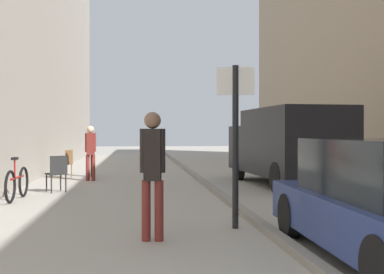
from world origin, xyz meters
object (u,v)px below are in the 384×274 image
pedestrian_far_crossing (153,167)px  cafe_chair_near_window (66,162)px  delivery_van (286,144)px  street_sign_post (235,132)px  pedestrian_main_foreground (91,149)px  bicycle_leaning (17,183)px  cafe_chair_by_doorway (57,171)px  pedestrian_mid_block (90,150)px

pedestrian_far_crossing → cafe_chair_near_window: bearing=112.6°
delivery_van → street_sign_post: (-2.72, -6.01, 0.35)m
delivery_van → cafe_chair_near_window: bearing=151.7°
pedestrian_main_foreground → cafe_chair_near_window: (-0.91, 1.05, -0.46)m
bicycle_leaning → cafe_chair_near_window: bearing=88.8°
pedestrian_far_crossing → bicycle_leaning: 5.41m
street_sign_post → delivery_van: bearing=-104.1°
street_sign_post → cafe_chair_by_doorway: (-3.58, 5.08, -1.00)m
pedestrian_main_foreground → cafe_chair_by_doorway: (-0.56, -2.93, -0.46)m
delivery_van → pedestrian_mid_block: bearing=145.6°
bicycle_leaning → pedestrian_mid_block: bearing=81.8°
delivery_van → cafe_chair_by_doorway: delivery_van is taller
pedestrian_mid_block → pedestrian_far_crossing: pedestrian_far_crossing is taller
pedestrian_main_foreground → cafe_chair_by_doorway: 3.02m
pedestrian_mid_block → street_sign_post: size_ratio=0.62×
pedestrian_far_crossing → delivery_van: (4.06, 6.78, 0.14)m
cafe_chair_near_window → street_sign_post: bearing=-135.1°
bicycle_leaning → cafe_chair_near_window: 5.33m
bicycle_leaning → cafe_chair_near_window: (0.33, 5.32, 0.17)m
pedestrian_main_foreground → pedestrian_mid_block: size_ratio=1.08×
pedestrian_mid_block → cafe_chair_near_window: size_ratio=1.71×
bicycle_leaning → street_sign_post: bearing=-39.0°
delivery_van → bicycle_leaning: (-6.97, -2.27, -0.81)m
pedestrian_main_foreground → pedestrian_far_crossing: bearing=-75.9°
pedestrian_mid_block → delivery_van: size_ratio=0.30×
delivery_van → cafe_chair_by_doorway: size_ratio=5.74×
bicycle_leaning → cafe_chair_by_doorway: bicycle_leaning is taller
street_sign_post → cafe_chair_near_window: 9.92m
pedestrian_far_crossing → delivery_van: 7.90m
pedestrian_main_foreground → pedestrian_mid_block: bearing=99.5°
pedestrian_main_foreground → street_sign_post: street_sign_post is taller
cafe_chair_by_doorway → street_sign_post: bearing=-83.4°
street_sign_post → bicycle_leaning: 5.79m
street_sign_post → cafe_chair_by_doorway: 6.30m
pedestrian_far_crossing → bicycle_leaning: size_ratio=1.03×
pedestrian_mid_block → cafe_chair_near_window: bearing=-157.5°
delivery_van → cafe_chair_near_window: delivery_van is taller
pedestrian_mid_block → delivery_van: (5.90, -3.50, 0.27)m
pedestrian_far_crossing → cafe_chair_by_doorway: bearing=118.8°
pedestrian_mid_block → street_sign_post: 10.05m
pedestrian_main_foreground → delivery_van: 6.08m
street_sign_post → bicycle_leaning: bearing=-31.1°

